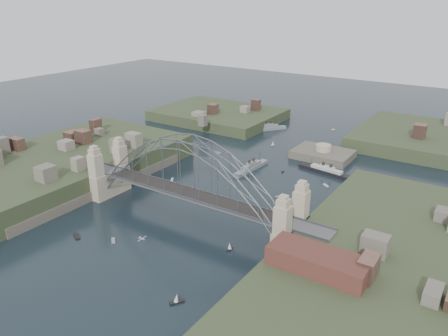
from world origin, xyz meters
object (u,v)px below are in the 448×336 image
wharf_shed (318,261)px  ocean_liner (327,171)px  naval_cruiser_near (251,168)px  naval_cruiser_far (268,128)px  fort_island (322,159)px  bridge (188,180)px

wharf_shed → ocean_liner: size_ratio=0.91×
naval_cruiser_near → naval_cruiser_far: bearing=111.6°
fort_island → bridge: bearing=-99.7°
wharf_shed → fort_island: bearing=110.9°
naval_cruiser_near → naval_cruiser_far: naval_cruiser_far is taller
bridge → ocean_liner: bridge is taller
ocean_liner → fort_island: bearing=116.6°
wharf_shed → naval_cruiser_near: bearing=130.5°
bridge → wharf_shed: bridge is taller
fort_island → naval_cruiser_near: bearing=-122.3°
fort_island → ocean_liner: fort_island is taller
fort_island → naval_cruiser_far: size_ratio=1.40×
naval_cruiser_near → wharf_shed: bearing=-49.5°
naval_cruiser_near → ocean_liner: (24.31, 11.93, -0.05)m
bridge → ocean_liner: (19.41, 55.19, -11.49)m
naval_cruiser_far → naval_cruiser_near: bearing=-68.4°
wharf_shed → naval_cruiser_far: bearing=122.8°
bridge → fort_island: size_ratio=3.82×
wharf_shed → naval_cruiser_far: (-68.16, 105.94, -9.06)m
fort_island → naval_cruiser_near: 31.66m
naval_cruiser_far → ocean_liner: (43.57, -36.76, -0.11)m
fort_island → naval_cruiser_far: naval_cruiser_far is taller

